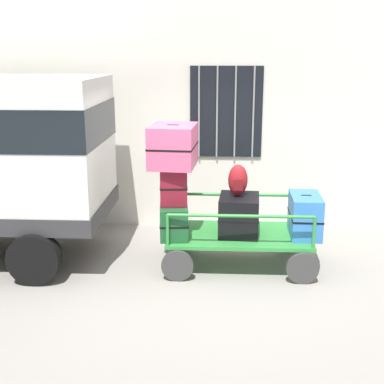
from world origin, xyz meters
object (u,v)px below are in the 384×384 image
object	(u,v)px
luggage_cart	(238,240)
suitcase_midleft_bottom	(239,215)
suitcase_left_top	(173,146)
backpack	(238,180)
suitcase_left_bottom	(174,218)
suitcase_left_middle	(173,184)
suitcase_center_bottom	(305,215)

from	to	relation	value
luggage_cart	suitcase_midleft_bottom	bearing A→B (deg)	90.00
luggage_cart	suitcase_left_top	world-z (taller)	suitcase_left_top
luggage_cart	backpack	world-z (taller)	backpack
suitcase_left_bottom	suitcase_left_middle	size ratio (longest dim) A/B	1.53
suitcase_left_top	backpack	world-z (taller)	suitcase_left_top
suitcase_left_top	suitcase_center_bottom	world-z (taller)	suitcase_left_top
backpack	suitcase_left_top	bearing A→B (deg)	-177.55
suitcase_left_bottom	backpack	size ratio (longest dim) A/B	2.12
luggage_cart	suitcase_center_bottom	distance (m)	1.00
backpack	suitcase_center_bottom	bearing A→B (deg)	-2.15
suitcase_left_bottom	suitcase_center_bottom	bearing A→B (deg)	0.35
suitcase_left_bottom	suitcase_left_top	size ratio (longest dim) A/B	1.13
suitcase_left_middle	suitcase_midleft_bottom	bearing A→B (deg)	0.88
suitcase_left_bottom	backpack	distance (m)	1.05
suitcase_left_bottom	luggage_cart	bearing A→B (deg)	0.79
suitcase_midleft_bottom	suitcase_center_bottom	distance (m)	0.92
suitcase_midleft_bottom	suitcase_left_bottom	bearing A→B (deg)	-178.81
suitcase_left_top	backpack	distance (m)	1.02
luggage_cart	suitcase_left_middle	size ratio (longest dim) A/B	3.43
backpack	suitcase_left_middle	bearing A→B (deg)	-177.32
luggage_cart	suitcase_left_bottom	bearing A→B (deg)	-179.21
suitcase_left_middle	suitcase_center_bottom	size ratio (longest dim) A/B	0.83
suitcase_midleft_bottom	backpack	size ratio (longest dim) A/B	1.59
suitcase_left_top	backpack	bearing A→B (deg)	2.45
suitcase_midleft_bottom	backpack	distance (m)	0.50
suitcase_left_top	suitcase_center_bottom	xyz separation A→B (m)	(1.84, 0.00, -0.97)
suitcase_left_top	backpack	size ratio (longest dim) A/B	1.88
suitcase_left_bottom	suitcase_midleft_bottom	xyz separation A→B (m)	(0.92, 0.02, 0.05)
suitcase_center_bottom	backpack	distance (m)	1.06
suitcase_left_top	suitcase_midleft_bottom	bearing A→B (deg)	0.66
suitcase_left_top	suitcase_midleft_bottom	world-z (taller)	suitcase_left_top
suitcase_midleft_bottom	suitcase_center_bottom	bearing A→B (deg)	-0.49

